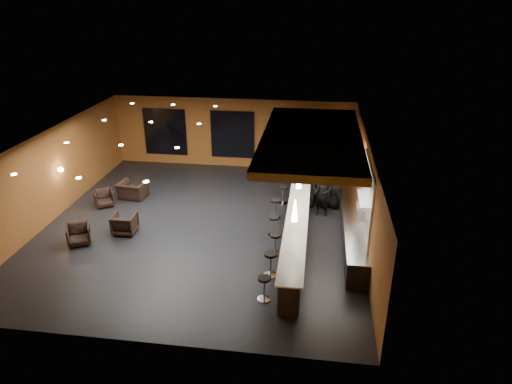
# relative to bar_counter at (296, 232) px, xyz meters

# --- Properties ---
(floor) EXTENTS (12.00, 13.00, 0.10)m
(floor) POSITION_rel_bar_counter_xyz_m (-3.65, 1.00, -0.55)
(floor) COLOR black
(floor) RESTS_ON ground
(ceiling) EXTENTS (12.00, 13.00, 0.10)m
(ceiling) POSITION_rel_bar_counter_xyz_m (-3.65, 1.00, 3.05)
(ceiling) COLOR black
(wall_back) EXTENTS (12.00, 0.10, 3.50)m
(wall_back) POSITION_rel_bar_counter_xyz_m (-3.65, 7.55, 1.25)
(wall_back) COLOR #985522
(wall_back) RESTS_ON floor
(wall_front) EXTENTS (12.00, 0.10, 3.50)m
(wall_front) POSITION_rel_bar_counter_xyz_m (-3.65, -5.55, 1.25)
(wall_front) COLOR #985522
(wall_front) RESTS_ON floor
(wall_left) EXTENTS (0.10, 13.00, 3.50)m
(wall_left) POSITION_rel_bar_counter_xyz_m (-9.70, 1.00, 1.25)
(wall_left) COLOR #985522
(wall_left) RESTS_ON floor
(wall_right) EXTENTS (0.10, 13.00, 3.50)m
(wall_right) POSITION_rel_bar_counter_xyz_m (2.40, 1.00, 1.25)
(wall_right) COLOR #985522
(wall_right) RESTS_ON floor
(wood_soffit) EXTENTS (3.60, 8.00, 0.28)m
(wood_soffit) POSITION_rel_bar_counter_xyz_m (0.35, 2.00, 2.86)
(wood_soffit) COLOR #B88535
(wood_soffit) RESTS_ON ceiling
(window_left) EXTENTS (2.20, 0.06, 2.40)m
(window_left) POSITION_rel_bar_counter_xyz_m (-7.15, 7.44, 1.20)
(window_left) COLOR black
(window_left) RESTS_ON wall_back
(window_center) EXTENTS (2.20, 0.06, 2.40)m
(window_center) POSITION_rel_bar_counter_xyz_m (-3.65, 7.44, 1.20)
(window_center) COLOR black
(window_center) RESTS_ON wall_back
(window_right) EXTENTS (2.20, 0.06, 2.40)m
(window_right) POSITION_rel_bar_counter_xyz_m (-0.65, 7.44, 1.20)
(window_right) COLOR black
(window_right) RESTS_ON wall_back
(tile_backsplash) EXTENTS (0.06, 3.20, 2.40)m
(tile_backsplash) POSITION_rel_bar_counter_xyz_m (2.31, 0.00, 1.50)
(tile_backsplash) COLOR white
(tile_backsplash) RESTS_ON wall_right
(bar_counter) EXTENTS (0.60, 8.00, 1.00)m
(bar_counter) POSITION_rel_bar_counter_xyz_m (0.00, 0.00, 0.00)
(bar_counter) COLOR black
(bar_counter) RESTS_ON floor
(bar_top) EXTENTS (0.78, 8.10, 0.05)m
(bar_top) POSITION_rel_bar_counter_xyz_m (0.00, 0.00, 0.52)
(bar_top) COLOR white
(bar_top) RESTS_ON bar_counter
(prep_counter) EXTENTS (0.70, 6.00, 0.86)m
(prep_counter) POSITION_rel_bar_counter_xyz_m (2.00, 0.50, -0.07)
(prep_counter) COLOR black
(prep_counter) RESTS_ON floor
(prep_top) EXTENTS (0.72, 6.00, 0.03)m
(prep_top) POSITION_rel_bar_counter_xyz_m (2.00, 0.50, 0.39)
(prep_top) COLOR silver
(prep_top) RESTS_ON prep_counter
(wall_shelf_lower) EXTENTS (0.30, 1.50, 0.03)m
(wall_shelf_lower) POSITION_rel_bar_counter_xyz_m (2.17, -0.20, 1.10)
(wall_shelf_lower) COLOR silver
(wall_shelf_lower) RESTS_ON wall_right
(wall_shelf_upper) EXTENTS (0.30, 1.50, 0.03)m
(wall_shelf_upper) POSITION_rel_bar_counter_xyz_m (2.17, -0.20, 1.55)
(wall_shelf_upper) COLOR silver
(wall_shelf_upper) RESTS_ON wall_right
(column) EXTENTS (0.60, 0.60, 3.50)m
(column) POSITION_rel_bar_counter_xyz_m (0.00, 4.60, 1.25)
(column) COLOR olive
(column) RESTS_ON floor
(wall_sconce) EXTENTS (0.22, 0.22, 0.22)m
(wall_sconce) POSITION_rel_bar_counter_xyz_m (-9.53, 1.50, 1.30)
(wall_sconce) COLOR #FFE5B2
(wall_sconce) RESTS_ON wall_left
(pendant_0) EXTENTS (0.20, 0.20, 0.70)m
(pendant_0) POSITION_rel_bar_counter_xyz_m (0.00, -2.00, 1.85)
(pendant_0) COLOR white
(pendant_0) RESTS_ON wood_soffit
(pendant_1) EXTENTS (0.20, 0.20, 0.70)m
(pendant_1) POSITION_rel_bar_counter_xyz_m (0.00, 0.50, 1.85)
(pendant_1) COLOR white
(pendant_1) RESTS_ON wood_soffit
(pendant_2) EXTENTS (0.20, 0.20, 0.70)m
(pendant_2) POSITION_rel_bar_counter_xyz_m (0.00, 3.00, 1.85)
(pendant_2) COLOR white
(pendant_2) RESTS_ON wood_soffit
(staff_a) EXTENTS (0.70, 0.49, 1.84)m
(staff_a) POSITION_rel_bar_counter_xyz_m (0.92, 2.50, 0.42)
(staff_a) COLOR black
(staff_a) RESTS_ON floor
(staff_b) EXTENTS (0.93, 0.76, 1.75)m
(staff_b) POSITION_rel_bar_counter_xyz_m (0.81, 3.04, 0.38)
(staff_b) COLOR black
(staff_b) RESTS_ON floor
(staff_c) EXTENTS (0.86, 0.73, 1.50)m
(staff_c) POSITION_rel_bar_counter_xyz_m (1.38, 3.20, 0.25)
(staff_c) COLOR black
(staff_c) RESTS_ON floor
(armchair_a) EXTENTS (1.05, 1.06, 0.73)m
(armchair_a) POSITION_rel_bar_counter_xyz_m (-7.73, -0.97, -0.14)
(armchair_a) COLOR black
(armchair_a) RESTS_ON floor
(armchair_b) EXTENTS (0.86, 0.88, 0.77)m
(armchair_b) POSITION_rel_bar_counter_xyz_m (-6.40, 0.01, -0.11)
(armchair_b) COLOR black
(armchair_b) RESTS_ON floor
(armchair_c) EXTENTS (1.03, 1.03, 0.69)m
(armchair_c) POSITION_rel_bar_counter_xyz_m (-8.19, 2.12, -0.16)
(armchair_c) COLOR black
(armchair_c) RESTS_ON floor
(armchair_d) EXTENTS (1.24, 1.11, 0.74)m
(armchair_d) POSITION_rel_bar_counter_xyz_m (-7.30, 3.04, -0.13)
(armchair_d) COLOR black
(armchair_d) RESTS_ON floor
(bar_stool_0) EXTENTS (0.39, 0.39, 0.78)m
(bar_stool_0) POSITION_rel_bar_counter_xyz_m (-0.76, -3.30, -0.00)
(bar_stool_0) COLOR silver
(bar_stool_0) RESTS_ON floor
(bar_stool_1) EXTENTS (0.42, 0.42, 0.83)m
(bar_stool_1) POSITION_rel_bar_counter_xyz_m (-0.71, -2.05, 0.03)
(bar_stool_1) COLOR silver
(bar_stool_1) RESTS_ON floor
(bar_stool_2) EXTENTS (0.39, 0.39, 0.77)m
(bar_stool_2) POSITION_rel_bar_counter_xyz_m (-0.69, -0.73, -0.01)
(bar_stool_2) COLOR silver
(bar_stool_2) RESTS_ON floor
(bar_stool_3) EXTENTS (0.39, 0.39, 0.78)m
(bar_stool_3) POSITION_rel_bar_counter_xyz_m (-0.87, 0.54, -0.00)
(bar_stool_3) COLOR silver
(bar_stool_3) RESTS_ON floor
(bar_stool_4) EXTENTS (0.42, 0.42, 0.83)m
(bar_stool_4) POSITION_rel_bar_counter_xyz_m (-0.94, 1.94, 0.03)
(bar_stool_4) COLOR silver
(bar_stool_4) RESTS_ON floor
(bar_stool_5) EXTENTS (0.40, 0.40, 0.78)m
(bar_stool_5) POSITION_rel_bar_counter_xyz_m (-0.75, 3.33, 0.00)
(bar_stool_5) COLOR silver
(bar_stool_5) RESTS_ON floor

